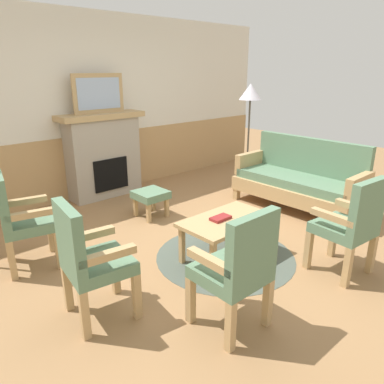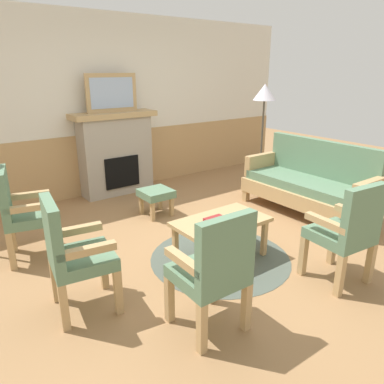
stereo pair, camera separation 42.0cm
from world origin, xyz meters
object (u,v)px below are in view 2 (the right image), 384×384
Objects in this scene: armchair_by_window_left at (72,251)px; armchair_front_center at (214,268)px; armchair_near_fireplace at (21,210)px; floor_lamp_by_couch at (264,99)px; book_on_table at (215,219)px; footstool at (156,195)px; couch at (309,185)px; framed_picture at (112,93)px; fireplace at (116,153)px; armchair_front_left at (347,229)px; coffee_table at (221,225)px.

armchair_by_window_left is 1.00× the size of armchair_front_center.
armchair_near_fireplace is 0.58× the size of floor_lamp_by_couch.
book_on_table is 0.54× the size of footstool.
couch and armchair_front_center have the same top height.
footstool is 0.41× the size of armchair_front_center.
framed_picture is 2.00× the size of footstool.
fireplace is 1.33× the size of armchair_by_window_left.
fireplace is at bearing 75.81° from armchair_front_center.
couch is 3.58m from armchair_near_fireplace.
fireplace is at bearing -90.00° from framed_picture.
armchair_near_fireplace is at bearing 134.83° from armchair_front_left.
framed_picture is 3.14m from couch.
armchair_by_window_left reaches higher than coffee_table.
armchair_front_center is (-0.87, -2.25, 0.25)m from footstool.
armchair_by_window_left is (-1.60, -2.57, -1.02)m from framed_picture.
floor_lamp_by_couch is at bearing 58.47° from armchair_front_left.
book_on_table is (-0.16, -2.60, -0.20)m from fireplace.
armchair_front_left is (-1.21, -1.28, 0.14)m from couch.
armchair_by_window_left is at bearing -121.92° from framed_picture.
framed_picture is at bearing 150.41° from floor_lamp_by_couch.
footstool is (-1.73, 1.17, -0.11)m from couch.
framed_picture is 2.83m from book_on_table.
fireplace reaches higher than book_on_table.
framed_picture is 2.88m from coffee_table.
book_on_table is 1.43m from footstool.
armchair_by_window_left is at bearing -176.22° from couch.
coffee_table is at bearing -2.01° from armchair_by_window_left.
armchair_front_center is (0.85, -2.04, 0.00)m from armchair_near_fireplace.
armchair_front_left is at bearing -8.34° from armchair_front_center.
armchair_front_left is at bearing -78.01° from footstool.
armchair_front_center reaches higher than footstool.
fireplace is at bearing 87.93° from coffee_table.
armchair_front_left is 0.58× the size of floor_lamp_by_couch.
floor_lamp_by_couch is at bearing 38.02° from armchair_front_center.
couch is 1.90m from book_on_table.
armchair_front_left is at bearing -81.86° from framed_picture.
book_on_table is at bearing -172.56° from couch.
armchair_front_left is (0.52, -2.45, 0.25)m from footstool.
framed_picture reaches higher than floor_lamp_by_couch.
floor_lamp_by_couch is (1.52, 2.48, 0.91)m from armchair_front_left.
book_on_table is 0.22× the size of armchair_by_window_left.
fireplace is 0.91m from framed_picture.
fireplace is at bearing 38.98° from armchair_near_fireplace.
coffee_table is 2.80m from floor_lamp_by_couch.
framed_picture is at bearing 98.14° from armchair_front_left.
armchair_by_window_left is 1.00× the size of armchair_front_left.
armchair_front_left is 1.40m from armchair_front_center.
book_on_table is (-0.16, -2.60, -1.10)m from framed_picture.
floor_lamp_by_couch is (2.04, -1.16, -0.11)m from framed_picture.
footstool is 1.74m from armchair_near_fireplace.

